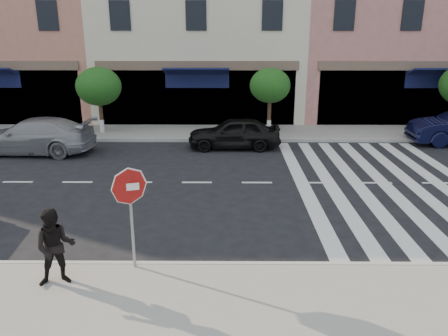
% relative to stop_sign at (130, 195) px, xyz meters
% --- Properties ---
extents(ground, '(120.00, 120.00, 0.00)m').
position_rel_stop_sign_xyz_m(ground, '(0.92, 1.67, -1.75)').
color(ground, black).
rests_on(ground, ground).
extents(sidewalk_far, '(60.00, 3.00, 0.15)m').
position_rel_stop_sign_xyz_m(sidewalk_far, '(0.92, 12.67, -1.68)').
color(sidewalk_far, gray).
rests_on(sidewalk_far, ground).
extents(building_centre, '(11.00, 9.00, 11.00)m').
position_rel_stop_sign_xyz_m(building_centre, '(0.42, 18.67, 3.75)').
color(building_centre, beige).
rests_on(building_centre, ground).
extents(street_tree_wb, '(2.10, 2.10, 3.06)m').
position_rel_stop_sign_xyz_m(street_tree_wb, '(-4.08, 12.47, 0.55)').
color(street_tree_wb, '#473323').
rests_on(street_tree_wb, sidewalk_far).
extents(street_tree_c, '(1.90, 1.90, 3.04)m').
position_rel_stop_sign_xyz_m(street_tree_c, '(3.92, 12.47, 0.60)').
color(street_tree_c, '#473323').
rests_on(street_tree_c, sidewalk_far).
extents(stop_sign, '(0.75, 0.24, 2.18)m').
position_rel_stop_sign_xyz_m(stop_sign, '(0.00, 0.00, 0.00)').
color(stop_sign, gray).
rests_on(stop_sign, sidewalk_near).
extents(walker, '(0.89, 0.78, 1.55)m').
position_rel_stop_sign_xyz_m(walker, '(-1.34, -0.62, -0.83)').
color(walker, black).
rests_on(walker, sidewalk_near).
extents(car_far_left, '(5.06, 2.30, 1.44)m').
position_rel_stop_sign_xyz_m(car_far_left, '(-6.01, 9.27, -1.03)').
color(car_far_left, gray).
rests_on(car_far_left, ground).
extents(car_far_mid, '(3.91, 1.60, 1.33)m').
position_rel_stop_sign_xyz_m(car_far_mid, '(2.23, 10.11, -1.09)').
color(car_far_mid, black).
rests_on(car_far_mid, ground).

